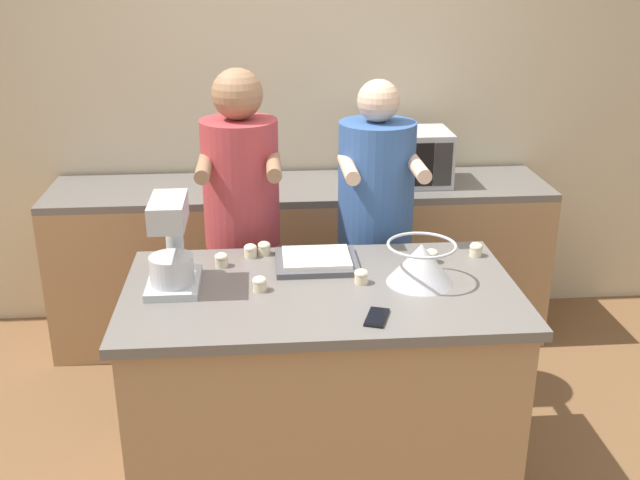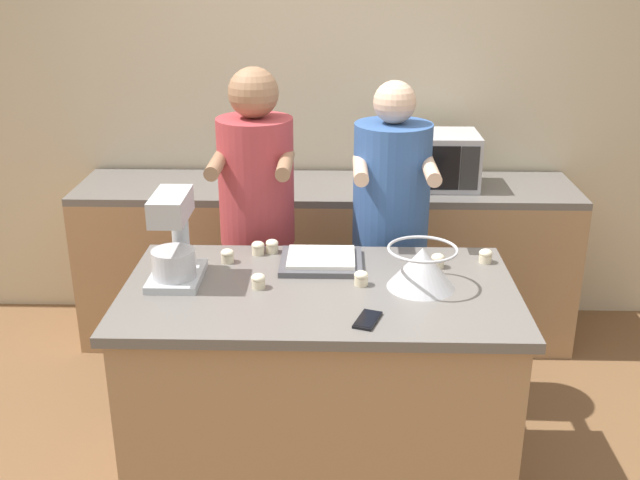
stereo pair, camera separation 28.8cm
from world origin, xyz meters
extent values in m
cube|color=beige|center=(0.00, 1.75, 1.35)|extent=(10.00, 0.06, 2.70)
cube|color=#A87F56|center=(0.00, 0.00, 0.45)|extent=(1.47, 0.81, 0.90)
cube|color=#66605B|center=(0.00, 0.00, 0.92)|extent=(1.53, 0.86, 0.04)
cube|color=#A87F56|center=(0.00, 1.40, 0.44)|extent=(2.80, 0.60, 0.89)
cube|color=#66605B|center=(0.00, 1.40, 0.91)|extent=(2.80, 0.60, 0.04)
cylinder|color=brown|center=(-0.31, 0.69, 0.43)|extent=(0.27, 0.27, 0.86)
cylinder|color=#A8383D|center=(-0.31, 0.69, 1.16)|extent=(0.35, 0.35, 0.59)
sphere|color=#936B4C|center=(-0.31, 0.69, 1.57)|extent=(0.23, 0.23, 0.23)
cylinder|color=#936B4C|center=(-0.46, 0.52, 1.29)|extent=(0.06, 0.34, 0.06)
cylinder|color=#936B4C|center=(-0.16, 0.52, 1.29)|extent=(0.06, 0.34, 0.06)
cylinder|color=#232328|center=(0.32, 0.69, 0.43)|extent=(0.28, 0.28, 0.85)
cylinder|color=#335693|center=(0.32, 0.69, 1.14)|extent=(0.36, 0.36, 0.58)
sphere|color=#DBB293|center=(0.32, 0.69, 1.53)|extent=(0.19, 0.19, 0.19)
cylinder|color=#DBB293|center=(0.16, 0.52, 1.27)|extent=(0.06, 0.34, 0.06)
cylinder|color=#DBB293|center=(0.47, 0.52, 1.27)|extent=(0.06, 0.34, 0.06)
cube|color=#B2B7BC|center=(-0.57, 0.06, 0.95)|extent=(0.20, 0.30, 0.03)
cylinder|color=#B2B7BC|center=(-0.57, 0.17, 1.08)|extent=(0.07, 0.07, 0.23)
cube|color=#B2B7BC|center=(-0.57, 0.04, 1.25)|extent=(0.13, 0.26, 0.10)
cylinder|color=#BCBCC1|center=(-0.57, 0.02, 1.02)|extent=(0.17, 0.17, 0.11)
cone|color=#BCBCC1|center=(0.39, 0.01, 1.02)|extent=(0.27, 0.27, 0.16)
torus|color=#BCBCC1|center=(0.39, 0.01, 1.10)|extent=(0.27, 0.27, 0.01)
cube|color=#4C4C51|center=(0.00, 0.23, 0.95)|extent=(0.34, 0.30, 0.02)
cube|color=white|center=(0.00, 0.23, 0.97)|extent=(0.28, 0.24, 0.02)
cube|color=#B7B7BC|center=(0.59, 1.40, 1.08)|extent=(0.49, 0.34, 0.30)
cube|color=black|center=(0.55, 1.22, 1.08)|extent=(0.33, 0.01, 0.24)
cube|color=#2D2D2D|center=(0.77, 1.22, 1.08)|extent=(0.10, 0.01, 0.24)
cube|color=black|center=(0.18, -0.28, 0.94)|extent=(0.11, 0.16, 0.01)
cube|color=black|center=(0.18, -0.28, 0.95)|extent=(0.10, 0.14, 0.00)
cylinder|color=beige|center=(-0.22, 0.35, 0.96)|extent=(0.05, 0.05, 0.03)
ellipsoid|color=beige|center=(-0.22, 0.35, 0.98)|extent=(0.06, 0.06, 0.03)
cylinder|color=beige|center=(-0.24, -0.01, 0.96)|extent=(0.05, 0.05, 0.03)
ellipsoid|color=beige|center=(-0.24, -0.01, 0.98)|extent=(0.06, 0.06, 0.03)
cylinder|color=beige|center=(0.69, 0.26, 0.96)|extent=(0.05, 0.05, 0.03)
ellipsoid|color=beige|center=(0.69, 0.26, 0.98)|extent=(0.06, 0.06, 0.03)
cylinder|color=beige|center=(0.16, 0.02, 0.96)|extent=(0.05, 0.05, 0.03)
ellipsoid|color=beige|center=(0.16, 0.02, 0.98)|extent=(0.06, 0.06, 0.03)
cylinder|color=beige|center=(-0.27, 0.33, 0.96)|extent=(0.05, 0.05, 0.03)
ellipsoid|color=beige|center=(-0.27, 0.33, 0.98)|extent=(0.06, 0.06, 0.03)
cylinder|color=beige|center=(0.48, 0.21, 0.96)|extent=(0.05, 0.05, 0.03)
ellipsoid|color=beige|center=(0.48, 0.21, 0.98)|extent=(0.06, 0.06, 0.03)
cylinder|color=beige|center=(-0.39, 0.24, 0.96)|extent=(0.05, 0.05, 0.03)
ellipsoid|color=beige|center=(-0.39, 0.24, 0.98)|extent=(0.06, 0.06, 0.03)
camera|label=1|loc=(-0.22, -2.63, 2.16)|focal=42.00mm
camera|label=2|loc=(0.07, -2.64, 2.16)|focal=42.00mm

